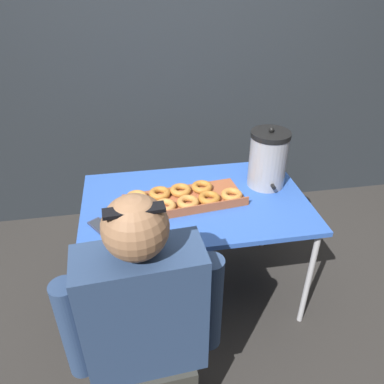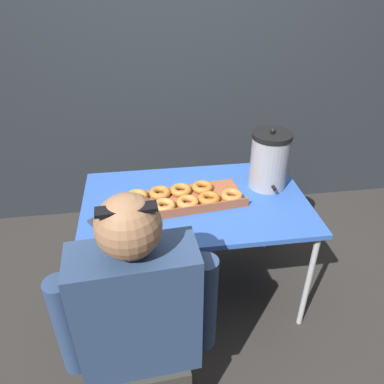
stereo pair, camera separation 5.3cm
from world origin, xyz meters
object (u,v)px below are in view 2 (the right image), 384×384
Objects in this scene: donut_box at (181,198)px; person_seated at (140,332)px; coffee_urn at (269,160)px; cell_phone at (100,225)px.

donut_box is 0.56× the size of person_seated.
coffee_urn reaches higher than cell_phone.
person_seated is (-0.78, -0.84, -0.29)m from coffee_urn.
coffee_urn is 2.20× the size of cell_phone.
coffee_urn is at bearing 5.25° from donut_box.
person_seated reaches higher than coffee_urn.
coffee_urn is 0.30× the size of person_seated.
person_seated is at bearing -132.76° from coffee_urn.
person_seated reaches higher than cell_phone.
donut_box is 1.90× the size of coffee_urn.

